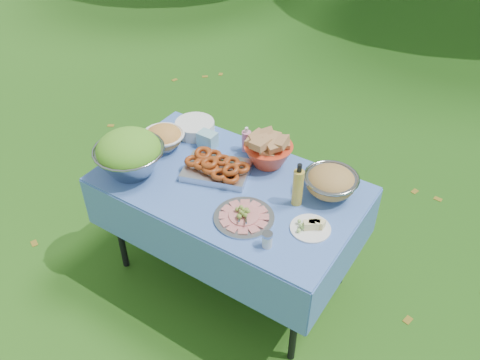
% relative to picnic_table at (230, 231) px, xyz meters
% --- Properties ---
extents(ground, '(80.00, 80.00, 0.00)m').
position_rel_picnic_table_xyz_m(ground, '(0.00, 0.00, -0.38)').
color(ground, '#0A3509').
rests_on(ground, ground).
extents(picnic_table, '(1.46, 0.86, 0.76)m').
position_rel_picnic_table_xyz_m(picnic_table, '(0.00, 0.00, 0.00)').
color(picnic_table, '#84BFFF').
rests_on(picnic_table, ground).
extents(salad_bowl, '(0.43, 0.43, 0.26)m').
position_rel_picnic_table_xyz_m(salad_bowl, '(-0.52, -0.22, 0.51)').
color(salad_bowl, gray).
rests_on(salad_bowl, picnic_table).
extents(pasta_bowl_white, '(0.31, 0.31, 0.14)m').
position_rel_picnic_table_xyz_m(pasta_bowl_white, '(-0.53, 0.07, 0.45)').
color(pasta_bowl_white, white).
rests_on(pasta_bowl_white, picnic_table).
extents(plate_stack, '(0.26, 0.26, 0.08)m').
position_rel_picnic_table_xyz_m(plate_stack, '(-0.46, 0.30, 0.42)').
color(plate_stack, white).
rests_on(plate_stack, picnic_table).
extents(wipes_box, '(0.11, 0.08, 0.10)m').
position_rel_picnic_table_xyz_m(wipes_box, '(-0.31, 0.22, 0.43)').
color(wipes_box, '#82C0CF').
rests_on(wipes_box, picnic_table).
extents(sanitizer_bottle, '(0.06, 0.06, 0.16)m').
position_rel_picnic_table_xyz_m(sanitizer_bottle, '(-0.09, 0.32, 0.46)').
color(sanitizer_bottle, '#CE7798').
rests_on(sanitizer_bottle, picnic_table).
extents(bread_bowl, '(0.35, 0.35, 0.19)m').
position_rel_picnic_table_xyz_m(bread_bowl, '(0.08, 0.28, 0.48)').
color(bread_bowl, red).
rests_on(bread_bowl, picnic_table).
extents(pasta_bowl_steel, '(0.33, 0.33, 0.16)m').
position_rel_picnic_table_xyz_m(pasta_bowl_steel, '(0.50, 0.23, 0.46)').
color(pasta_bowl_steel, gray).
rests_on(pasta_bowl_steel, picnic_table).
extents(fried_tray, '(0.43, 0.36, 0.09)m').
position_rel_picnic_table_xyz_m(fried_tray, '(-0.11, 0.03, 0.42)').
color(fried_tray, '#B9B9BE').
rests_on(fried_tray, picnic_table).
extents(charcuterie_platter, '(0.36, 0.36, 0.07)m').
position_rel_picnic_table_xyz_m(charcuterie_platter, '(0.22, -0.19, 0.42)').
color(charcuterie_platter, '#A0A4A8').
rests_on(charcuterie_platter, picnic_table).
extents(oil_bottle, '(0.07, 0.07, 0.26)m').
position_rel_picnic_table_xyz_m(oil_bottle, '(0.39, 0.06, 0.51)').
color(oil_bottle, gold).
rests_on(oil_bottle, picnic_table).
extents(cheese_plate, '(0.26, 0.26, 0.06)m').
position_rel_picnic_table_xyz_m(cheese_plate, '(0.54, -0.08, 0.41)').
color(cheese_plate, white).
rests_on(cheese_plate, picnic_table).
extents(shaker, '(0.06, 0.06, 0.08)m').
position_rel_picnic_table_xyz_m(shaker, '(0.42, -0.30, 0.42)').
color(shaker, silver).
rests_on(shaker, picnic_table).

